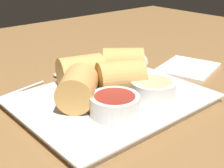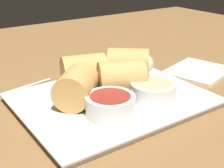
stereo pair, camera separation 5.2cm
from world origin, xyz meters
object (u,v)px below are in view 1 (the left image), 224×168
(serving_plate, at_px, (112,100))
(napkin, at_px, (188,68))
(dipping_bowl_far, at_px, (153,89))
(spoon, at_px, (52,77))
(dipping_bowl_near, at_px, (115,104))

(serving_plate, xyz_separation_m, napkin, (-0.25, -0.02, -0.00))
(serving_plate, height_order, dipping_bowl_far, dipping_bowl_far)
(serving_plate, relative_size, spoon, 1.87)
(dipping_bowl_near, xyz_separation_m, napkin, (-0.29, -0.07, -0.03))
(spoon, bearing_deg, napkin, 151.16)
(napkin, bearing_deg, dipping_bowl_far, 20.11)
(spoon, relative_size, napkin, 1.06)
(spoon, bearing_deg, dipping_bowl_far, 106.95)
(serving_plate, distance_m, dipping_bowl_near, 0.07)
(dipping_bowl_near, xyz_separation_m, dipping_bowl_far, (-0.09, -0.00, 0.00))
(serving_plate, bearing_deg, dipping_bowl_near, 52.85)
(dipping_bowl_far, relative_size, spoon, 0.46)
(serving_plate, relative_size, dipping_bowl_near, 4.10)
(dipping_bowl_near, relative_size, dipping_bowl_far, 1.00)
(dipping_bowl_near, height_order, napkin, dipping_bowl_near)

